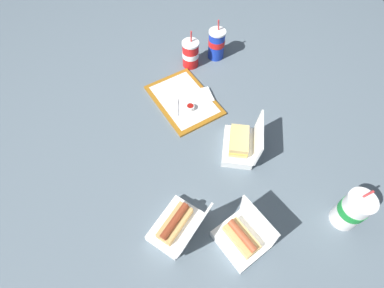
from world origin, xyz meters
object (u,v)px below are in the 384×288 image
Objects in this scene: soda_cup_center at (191,54)px; soda_cup_left at (352,210)px; plastic_fork at (177,107)px; clamshell_hotdog_front at (243,237)px; food_tray at (184,100)px; clamshell_hotdog_left at (177,226)px; ketchup_cup at (190,107)px; soda_cup_corner at (216,44)px; clamshell_sandwich_right at (240,144)px.

soda_cup_left is (-1.03, -0.22, 0.02)m from soda_cup_center.
plastic_fork is 0.34m from soda_cup_center.
clamshell_hotdog_front is 0.99× the size of soda_cup_center.
food_tray is 1.60× the size of clamshell_hotdog_left.
soda_cup_left is (-0.76, -0.40, 0.08)m from plastic_fork.
soda_cup_corner is (0.32, -0.28, 0.06)m from ketchup_cup.
clamshell_sandwich_right is 1.03× the size of soda_cup_left.
soda_cup_corner is (0.01, -0.16, 0.01)m from soda_cup_center.
clamshell_hotdog_left is (-0.60, 0.25, 0.03)m from food_tray.
soda_cup_left is at bearing -156.42° from food_tray.
clamshell_hotdog_left is 0.92m from soda_cup_center.
soda_cup_left reaches higher than clamshell_hotdog_front.
soda_cup_corner reaches higher than ketchup_cup.
clamshell_hotdog_front is at bearing 169.33° from soda_cup_center.
soda_cup_corner reaches higher than clamshell_sandwich_right.
clamshell_hotdog_front is (-0.65, 0.06, 0.01)m from ketchup_cup.
soda_cup_center is 0.86× the size of soda_cup_left.
plastic_fork is at bearing 146.77° from soda_cup_center.
ketchup_cup is at bearing 158.11° from soda_cup_center.
soda_cup_corner is (0.61, -0.16, 0.04)m from clamshell_sandwich_right.
clamshell_hotdog_left is at bearing 179.48° from plastic_fork.
soda_cup_left is at bearing -132.72° from plastic_fork.
food_tray is 0.28m from soda_cup_center.
soda_cup_center is (0.28, -0.18, 0.06)m from plastic_fork.
clamshell_sandwich_right is at bearing -57.95° from clamshell_hotdog_left.
soda_cup_center is at bearing -28.80° from food_tray.
clamshell_hotdog_left is 1.03× the size of clamshell_sandwich_right.
clamshell_hotdog_front is 0.98m from soda_cup_center.
soda_cup_left is at bearing -108.12° from clamshell_hotdog_left.
clamshell_hotdog_left is at bearing 71.88° from soda_cup_left.
soda_cup_center is at bearing -0.44° from clamshell_sandwich_right.
soda_cup_left is (-1.04, -0.06, 0.01)m from soda_cup_corner.
clamshell_sandwich_right is at bearing -157.69° from ketchup_cup.
ketchup_cup is 0.20× the size of clamshell_hotdog_front.
soda_cup_corner is 0.93× the size of soda_cup_left.
food_tray is at bearing 130.87° from soda_cup_corner.
clamshell_sandwich_right is at bearing 27.16° from soda_cup_left.
soda_cup_corner is (0.29, -0.34, 0.07)m from plastic_fork.
soda_cup_left is at bearing -99.99° from clamshell_hotdog_front.
soda_cup_left is (-0.07, -0.40, 0.05)m from clamshell_hotdog_front.
clamshell_hotdog_left reaches higher than ketchup_cup.
clamshell_hotdog_front is at bearing 174.97° from ketchup_cup.
soda_cup_corner is at bearing -41.20° from ketchup_cup.
soda_cup_corner is 1.05m from soda_cup_left.
food_tray is 0.65m from clamshell_hotdog_left.
ketchup_cup is 0.59m from clamshell_hotdog_left.
soda_cup_center is (0.84, -0.38, 0.03)m from clamshell_hotdog_left.
plastic_fork is 0.46× the size of soda_cup_left.
food_tray is 0.38m from clamshell_sandwich_right.
soda_cup_center reaches higher than ketchup_cup.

